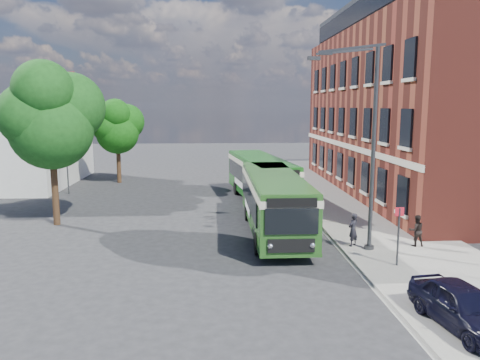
{
  "coord_description": "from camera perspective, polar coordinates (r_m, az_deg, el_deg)",
  "views": [
    {
      "loc": [
        -1.72,
        -21.83,
        6.49
      ],
      "look_at": [
        -0.19,
        5.08,
        2.2
      ],
      "focal_mm": 35.0,
      "sensor_mm": 36.0,
      "label": 1
    }
  ],
  "objects": [
    {
      "name": "parked_car",
      "position": [
        15.31,
        25.5,
        -13.69
      ],
      "size": [
        2.06,
        3.99,
        1.3
      ],
      "primitive_type": "imported",
      "rotation": [
        0.0,
        0.0,
        0.14
      ],
      "color": "black",
      "rests_on": "pavement"
    },
    {
      "name": "tree_mid",
      "position": [
        38.96,
        -21.79,
        7.63
      ],
      "size": [
        5.2,
        4.95,
        8.79
      ],
      "color": "#3C2816",
      "rests_on": "ground"
    },
    {
      "name": "bus_front",
      "position": [
        24.03,
        4.17,
        -2.16
      ],
      "size": [
        2.64,
        11.11,
        3.02
      ],
      "color": "#24521B",
      "rests_on": "ground"
    },
    {
      "name": "ground",
      "position": [
        22.84,
        1.2,
        -7.47
      ],
      "size": [
        120.0,
        120.0,
        0.0
      ],
      "primitive_type": "plane",
      "color": "#272729",
      "rests_on": "ground"
    },
    {
      "name": "tree_right",
      "position": [
        40.7,
        -14.68,
        6.36
      ],
      "size": [
        4.19,
        3.98,
        7.07
      ],
      "color": "#3C2816",
      "rests_on": "ground"
    },
    {
      "name": "pedestrian_a",
      "position": [
        22.01,
        13.62,
        -5.9
      ],
      "size": [
        0.66,
        0.64,
        1.52
      ],
      "primitive_type": "imported",
      "rotation": [
        0.0,
        0.0,
        3.84
      ],
      "color": "black",
      "rests_on": "pavement"
    },
    {
      "name": "street_lamp",
      "position": [
        20.95,
        15.03,
        4.08
      ],
      "size": [
        2.96,
        2.38,
        9.0
      ],
      "color": "#343639",
      "rests_on": "ground"
    },
    {
      "name": "flagpole",
      "position": [
        36.47,
        -20.49,
        6.04
      ],
      "size": [
        0.95,
        0.1,
        9.0
      ],
      "color": "#343639",
      "rests_on": "ground"
    },
    {
      "name": "white_building",
      "position": [
        43.12,
        -25.52,
        4.4
      ],
      "size": [
        9.4,
        13.4,
        7.3
      ],
      "color": "silver",
      "rests_on": "ground"
    },
    {
      "name": "pedestrian_b",
      "position": [
        22.85,
        20.69,
        -5.78
      ],
      "size": [
        0.71,
        0.56,
        1.45
      ],
      "primitive_type": "imported",
      "rotation": [
        0.0,
        0.0,
        3.12
      ],
      "color": "black",
      "rests_on": "pavement"
    },
    {
      "name": "bus_rear",
      "position": [
        31.9,
        2.48,
        0.64
      ],
      "size": [
        3.97,
        11.39,
        3.02
      ],
      "color": "#155516",
      "rests_on": "ground"
    },
    {
      "name": "brick_office",
      "position": [
        37.3,
        21.95,
        9.14
      ],
      "size": [
        12.1,
        26.0,
        14.2
      ],
      "color": "maroon",
      "rests_on": "ground"
    },
    {
      "name": "pavement",
      "position": [
        31.73,
        12.78,
        -2.85
      ],
      "size": [
        6.0,
        48.0,
        0.15
      ],
      "primitive_type": "cube",
      "color": "gray",
      "rests_on": "ground"
    },
    {
      "name": "kerb_line",
      "position": [
        31.05,
        7.35,
        -3.09
      ],
      "size": [
        0.12,
        48.0,
        0.01
      ],
      "primitive_type": "cube",
      "color": "beige",
      "rests_on": "ground"
    },
    {
      "name": "bus_stop_sign",
      "position": [
        19.73,
        18.75,
        -6.08
      ],
      "size": [
        0.35,
        0.08,
        2.52
      ],
      "color": "#343639",
      "rests_on": "ground"
    },
    {
      "name": "tree_left",
      "position": [
        26.99,
        -22.02,
        7.33
      ],
      "size": [
        5.23,
        4.97,
        8.82
      ],
      "color": "#3C2816",
      "rests_on": "ground"
    }
  ]
}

